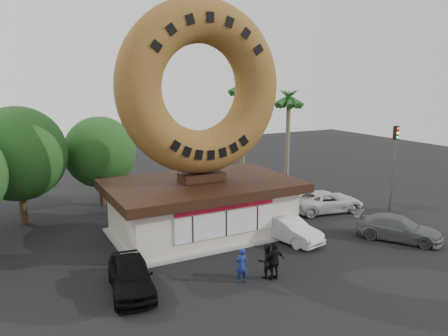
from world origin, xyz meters
name	(u,v)px	position (x,y,z in m)	size (l,w,h in m)	color
ground	(254,270)	(0.00, 0.00, 0.00)	(90.00, 90.00, 0.00)	black
donut_shop	(202,206)	(0.00, 5.98, 1.77)	(11.20, 7.20, 3.80)	beige
giant_donut	(201,88)	(0.00, 6.00, 8.79)	(9.98, 9.98, 2.54)	brown
tree_west	(18,154)	(-9.50, 13.00, 4.64)	(6.00, 6.00, 7.65)	#473321
tree_mid	(100,152)	(-4.00, 15.00, 4.02)	(5.20, 5.20, 6.63)	#473321
palm_near	(243,90)	(7.50, 14.00, 8.41)	(2.60, 2.60, 9.75)	#726651
palm_far	(289,101)	(11.00, 12.50, 7.48)	(2.60, 2.60, 8.75)	#726651
street_lamp	(125,142)	(-1.86, 16.00, 4.48)	(2.11, 0.20, 8.00)	#59595E
traffic_signal	(394,157)	(14.00, 3.99, 3.87)	(0.30, 0.38, 6.07)	#59595E
person_left	(242,265)	(-1.17, -0.79, 0.83)	(0.61, 0.40, 1.67)	navy
person_center	(266,261)	(0.11, -0.90, 0.83)	(0.81, 0.63, 1.66)	black
person_right	(274,261)	(0.34, -1.25, 0.92)	(1.07, 0.45, 1.83)	black
car_black	(131,275)	(-5.97, 0.73, 0.76)	(1.81, 4.49, 1.53)	black
car_silver	(288,229)	(3.90, 2.52, 0.71)	(1.51, 4.32, 1.42)	#B9B8BE
car_grey	(398,228)	(9.69, -0.37, 0.70)	(1.97, 4.86, 1.41)	#5A5E60
car_white	(327,201)	(9.73, 5.92, 0.73)	(2.43, 5.27, 1.46)	silver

